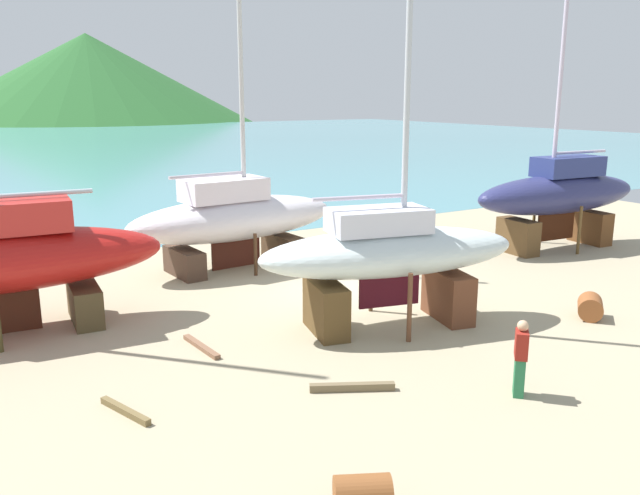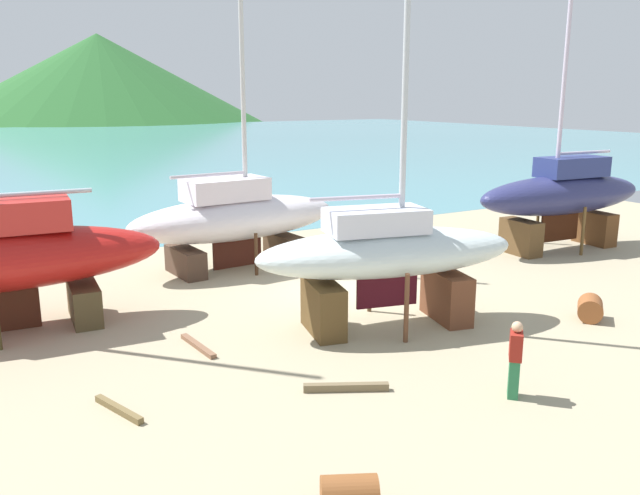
{
  "view_description": "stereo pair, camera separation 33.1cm",
  "coord_description": "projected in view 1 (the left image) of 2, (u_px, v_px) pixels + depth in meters",
  "views": [
    {
      "loc": [
        -10.74,
        -16.06,
        5.88
      ],
      "look_at": [
        -0.52,
        0.66,
        1.26
      ],
      "focal_mm": 36.46,
      "sensor_mm": 36.0,
      "label": 1
    },
    {
      "loc": [
        -10.45,
        -16.23,
        5.88
      ],
      "look_at": [
        -0.52,
        0.66,
        1.26
      ],
      "focal_mm": 36.46,
      "sensor_mm": 36.0,
      "label": 2
    }
  ],
  "objects": [
    {
      "name": "sailboat_far_slipway",
      "position": [
        234.0,
        218.0,
        22.31
      ],
      "size": [
        7.89,
        3.01,
        11.43
      ],
      "rotation": [
        0.0,
        0.0,
        0.07
      ],
      "color": "#463221",
      "rests_on": "ground"
    },
    {
      "name": "worker",
      "position": [
        521.0,
        357.0,
        12.84
      ],
      "size": [
        0.48,
        0.48,
        1.58
      ],
      "rotation": [
        0.0,
        0.0,
        2.36
      ],
      "color": "#297046",
      "rests_on": "ground"
    },
    {
      "name": "timber_long_fore",
      "position": [
        125.0,
        411.0,
        12.24
      ],
      "size": [
        0.59,
        1.43,
        0.13
      ],
      "primitive_type": "cube",
      "rotation": [
        0.0,
        0.0,
        1.89
      ],
      "color": "brown",
      "rests_on": "ground"
    },
    {
      "name": "barrel_rust_near",
      "position": [
        590.0,
        307.0,
        17.44
      ],
      "size": [
        1.05,
        1.01,
        0.64
      ],
      "primitive_type": "cylinder",
      "rotation": [
        1.57,
        0.0,
        5.38
      ],
      "color": "brown",
      "rests_on": "ground"
    },
    {
      "name": "sailboat_mid_port",
      "position": [
        559.0,
        195.0,
        25.1
      ],
      "size": [
        7.93,
        2.68,
        12.0
      ],
      "rotation": [
        0.0,
        0.0,
        3.07
      ],
      "color": "brown",
      "rests_on": "ground"
    },
    {
      "name": "timber_short_cross",
      "position": [
        201.0,
        347.0,
        15.39
      ],
      "size": [
        0.3,
        1.66,
        0.11
      ],
      "primitive_type": "cube",
      "rotation": [
        0.0,
        0.0,
        1.66
      ],
      "color": "brown",
      "rests_on": "ground"
    },
    {
      "name": "sailboat_large_starboard",
      "position": [
        389.0,
        255.0,
        16.54
      ],
      "size": [
        7.22,
        3.74,
        11.78
      ],
      "rotation": [
        0.0,
        0.0,
        -0.23
      ],
      "color": "brown",
      "rests_on": "ground"
    },
    {
      "name": "ground_plane",
      "position": [
        405.0,
        316.0,
        17.68
      ],
      "size": [
        45.9,
        45.9,
        0.0
      ],
      "primitive_type": "plane",
      "color": "tan"
    },
    {
      "name": "barrel_rust_mid",
      "position": [
        363.0,
        494.0,
        9.35
      ],
      "size": [
        0.98,
        0.86,
        0.55
      ],
      "primitive_type": "cylinder",
      "rotation": [
        1.57,
        0.0,
        4.25
      ],
      "color": "brown",
      "rests_on": "ground"
    },
    {
      "name": "headland_hill",
      "position": [
        92.0,
        120.0,
        154.98
      ],
      "size": [
        148.73,
        148.73,
        39.68
      ],
      "primitive_type": "cone",
      "color": "#275D29",
      "rests_on": "ground"
    },
    {
      "name": "timber_plank_near",
      "position": [
        352.0,
        387.0,
        13.2
      ],
      "size": [
        1.61,
        0.95,
        0.16
      ],
      "primitive_type": "cube",
      "rotation": [
        0.0,
        0.0,
        2.65
      ],
      "color": "brown",
      "rests_on": "ground"
    },
    {
      "name": "sea_water",
      "position": [
        33.0,
        149.0,
        72.56
      ],
      "size": [
        171.74,
        109.18,
        0.01
      ],
      "primitive_type": "cube",
      "color": "teal",
      "rests_on": "ground"
    }
  ]
}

